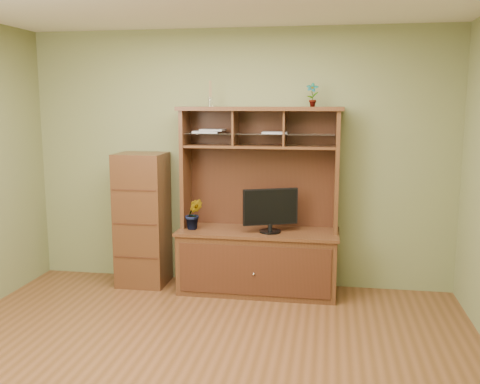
# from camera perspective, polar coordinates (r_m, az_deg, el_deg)

# --- Properties ---
(room) EXTENTS (4.54, 4.04, 2.74)m
(room) POSITION_cam_1_polar(r_m,az_deg,el_deg) (3.74, -5.36, 0.44)
(room) COLOR #573418
(room) RESTS_ON ground
(media_hutch) EXTENTS (1.66, 0.61, 1.90)m
(media_hutch) POSITION_cam_1_polar(r_m,az_deg,el_deg) (5.53, 1.95, -5.35)
(media_hutch) COLOR #412512
(media_hutch) RESTS_ON room
(monitor) EXTENTS (0.53, 0.26, 0.44)m
(monitor) POSITION_cam_1_polar(r_m,az_deg,el_deg) (5.35, 3.25, -1.88)
(monitor) COLOR black
(monitor) RESTS_ON media_hutch
(orchid_plant) EXTENTS (0.20, 0.18, 0.32)m
(orchid_plant) POSITION_cam_1_polar(r_m,az_deg,el_deg) (5.51, -4.95, -2.35)
(orchid_plant) COLOR #32511B
(orchid_plant) RESTS_ON media_hutch
(top_plant) EXTENTS (0.13, 0.09, 0.23)m
(top_plant) POSITION_cam_1_polar(r_m,az_deg,el_deg) (5.38, 7.72, 10.26)
(top_plant) COLOR #316222
(top_plant) RESTS_ON media_hutch
(reed_diffuser) EXTENTS (0.05, 0.05, 0.26)m
(reed_diffuser) POSITION_cam_1_polar(r_m,az_deg,el_deg) (5.51, -3.19, 10.13)
(reed_diffuser) COLOR silver
(reed_diffuser) RESTS_ON media_hutch
(magazines) EXTENTS (0.97, 0.21, 0.04)m
(magazines) POSITION_cam_1_polar(r_m,az_deg,el_deg) (5.48, -1.05, 6.47)
(magazines) COLOR #A3A3A8
(magazines) RESTS_ON media_hutch
(side_cabinet) EXTENTS (0.51, 0.46, 1.42)m
(side_cabinet) POSITION_cam_1_polar(r_m,az_deg,el_deg) (5.80, -10.35, -2.90)
(side_cabinet) COLOR #412512
(side_cabinet) RESTS_ON room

